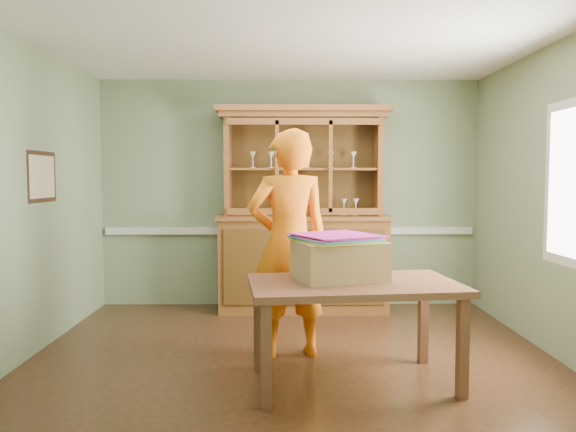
{
  "coord_description": "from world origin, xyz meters",
  "views": [
    {
      "loc": [
        -0.08,
        -4.75,
        1.55
      ],
      "look_at": [
        -0.03,
        0.4,
        1.19
      ],
      "focal_mm": 35.0,
      "sensor_mm": 36.0,
      "label": 1
    }
  ],
  "objects_px": {
    "china_hutch": "(303,239)",
    "dining_table": "(354,294)",
    "cardboard_box": "(339,260)",
    "person": "(289,244)"
  },
  "relations": [
    {
      "from": "china_hutch",
      "to": "dining_table",
      "type": "relative_size",
      "value": 1.44
    },
    {
      "from": "china_hutch",
      "to": "cardboard_box",
      "type": "xyz_separation_m",
      "value": [
        0.19,
        -2.26,
        0.09
      ]
    },
    {
      "from": "dining_table",
      "to": "person",
      "type": "bearing_deg",
      "value": 119.43
    },
    {
      "from": "dining_table",
      "to": "china_hutch",
      "type": "bearing_deg",
      "value": 90.59
    },
    {
      "from": "dining_table",
      "to": "cardboard_box",
      "type": "relative_size",
      "value": 2.59
    },
    {
      "from": "dining_table",
      "to": "cardboard_box",
      "type": "bearing_deg",
      "value": 129.75
    },
    {
      "from": "cardboard_box",
      "to": "person",
      "type": "relative_size",
      "value": 0.32
    },
    {
      "from": "dining_table",
      "to": "person",
      "type": "distance_m",
      "value": 0.87
    },
    {
      "from": "china_hutch",
      "to": "person",
      "type": "height_order",
      "value": "china_hutch"
    },
    {
      "from": "china_hutch",
      "to": "person",
      "type": "xyz_separation_m",
      "value": [
        -0.19,
        -1.7,
        0.15
      ]
    }
  ]
}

